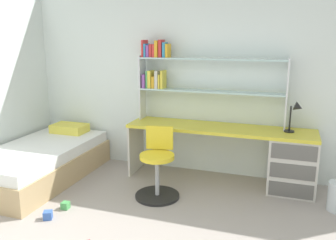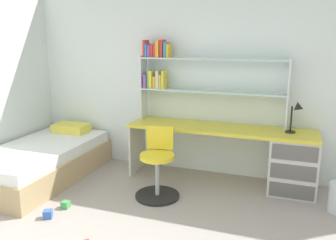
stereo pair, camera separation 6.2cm
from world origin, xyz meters
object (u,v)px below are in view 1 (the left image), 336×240
object	(u,v)px
swivel_chair	(158,170)
toy_block_green_1	(65,205)
toy_block_blue_2	(48,215)
desk_lamp	(296,112)
desk	(270,156)
bookshelf_hutch	(186,73)
bed_platform	(40,162)

from	to	relation	value
swivel_chair	toy_block_green_1	size ratio (longest dim) A/B	10.43
toy_block_blue_2	desk_lamp	bearing A→B (deg)	33.23
desk	desk_lamp	bearing A→B (deg)	1.11
desk_lamp	toy_block_green_1	distance (m)	2.83
bookshelf_hutch	desk_lamp	world-z (taller)	bookshelf_hutch
bookshelf_hutch	swivel_chair	world-z (taller)	bookshelf_hutch
bookshelf_hutch	toy_block_blue_2	bearing A→B (deg)	-120.00
desk_lamp	toy_block_green_1	size ratio (longest dim) A/B	4.90
bed_platform	bookshelf_hutch	bearing A→B (deg)	25.30
desk	toy_block_blue_2	xyz separation A→B (m)	(-2.11, -1.54, -0.37)
desk_lamp	toy_block_blue_2	xyz separation A→B (m)	(-2.36, -1.55, -0.94)
toy_block_blue_2	swivel_chair	bearing A→B (deg)	44.84
bookshelf_hutch	desk	bearing A→B (deg)	-8.05
bed_platform	toy_block_blue_2	distance (m)	1.18
swivel_chair	desk_lamp	bearing A→B (deg)	24.34
desk_lamp	toy_block_green_1	xyz separation A→B (m)	(-2.32, -1.30, -0.94)
bookshelf_hutch	toy_block_green_1	distance (m)	2.19
bookshelf_hutch	swivel_chair	bearing A→B (deg)	-96.84
toy_block_green_1	toy_block_blue_2	xyz separation A→B (m)	(-0.04, -0.25, 0.00)
desk	toy_block_green_1	world-z (taller)	desk
desk_lamp	toy_block_blue_2	size ratio (longest dim) A/B	4.49
bookshelf_hutch	bed_platform	xyz separation A→B (m)	(-1.75, -0.83, -1.14)
desk	bookshelf_hutch	world-z (taller)	bookshelf_hutch
bed_platform	toy_block_blue_2	world-z (taller)	bed_platform
toy_block_blue_2	bookshelf_hutch	bearing A→B (deg)	60.00
bookshelf_hutch	swivel_chair	size ratio (longest dim) A/B	2.34
desk_lamp	bed_platform	xyz separation A→B (m)	(-3.13, -0.67, -0.75)
bookshelf_hutch	bed_platform	size ratio (longest dim) A/B	0.99
swivel_chair	toy_block_blue_2	xyz separation A→B (m)	(-0.88, -0.88, -0.28)
swivel_chair	bed_platform	distance (m)	1.66
bookshelf_hutch	desk_lamp	bearing A→B (deg)	-6.39
desk	swivel_chair	world-z (taller)	swivel_chair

